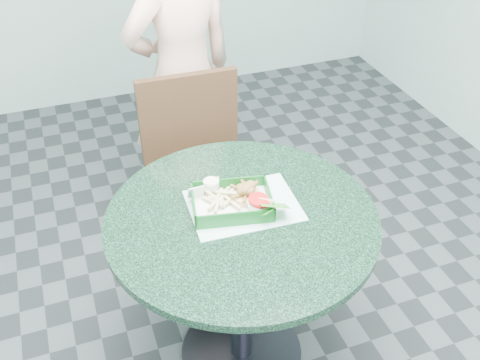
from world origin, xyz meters
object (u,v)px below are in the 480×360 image
object	(u,v)px
dining_chair	(198,162)
diner_person	(182,63)
food_basket	(232,209)
sauce_ramekin	(207,191)
cafe_table	(242,255)
crab_sandwich	(244,194)

from	to	relation	value
dining_chair	diner_person	xyz separation A→B (m)	(0.04, 0.34, 0.35)
food_basket	dining_chair	bearing A→B (deg)	85.17
diner_person	sauce_ramekin	world-z (taller)	diner_person
cafe_table	dining_chair	xyz separation A→B (m)	(0.04, 0.69, -0.05)
sauce_ramekin	dining_chair	bearing A→B (deg)	78.09
cafe_table	food_basket	bearing A→B (deg)	109.74
dining_chair	crab_sandwich	size ratio (longest dim) A/B	8.61
cafe_table	crab_sandwich	distance (m)	0.24
cafe_table	dining_chair	distance (m)	0.70
crab_sandwich	sauce_ramekin	bearing A→B (deg)	154.05
diner_person	crab_sandwich	size ratio (longest dim) A/B	16.38
cafe_table	diner_person	bearing A→B (deg)	85.91
food_basket	crab_sandwich	distance (m)	0.07
cafe_table	food_basket	distance (m)	0.20
diner_person	sauce_ramekin	xyz separation A→B (m)	(-0.15, -0.89, -0.08)
diner_person	crab_sandwich	xyz separation A→B (m)	(-0.04, -0.95, -0.09)
cafe_table	food_basket	xyz separation A→B (m)	(-0.02, 0.05, 0.19)
food_basket	cafe_table	bearing A→B (deg)	-70.26
food_basket	crab_sandwich	xyz separation A→B (m)	(0.06, 0.03, 0.03)
cafe_table	food_basket	world-z (taller)	food_basket
dining_chair	food_basket	size ratio (longest dim) A/B	3.37
dining_chair	cafe_table	bearing A→B (deg)	-91.21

